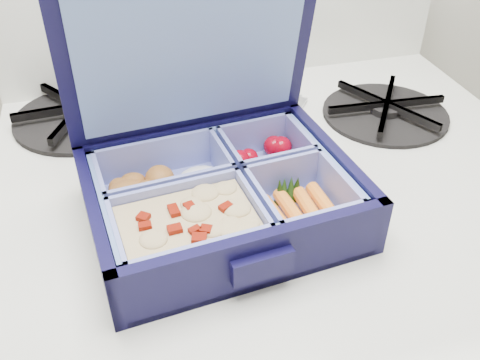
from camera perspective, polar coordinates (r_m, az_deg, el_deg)
name	(u,v)px	position (r m, az deg, el deg)	size (l,w,h in m)	color
bento_box	(221,197)	(0.52, -2.01, -1.80)	(0.25, 0.20, 0.06)	black
burner_grate	(386,108)	(0.73, 15.33, 7.47)	(0.16, 0.16, 0.02)	black
burner_grate_rear	(82,113)	(0.72, -16.48, 6.91)	(0.18, 0.18, 0.02)	black
fork	(280,132)	(0.67, 4.26, 5.10)	(0.02, 0.17, 0.01)	silver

